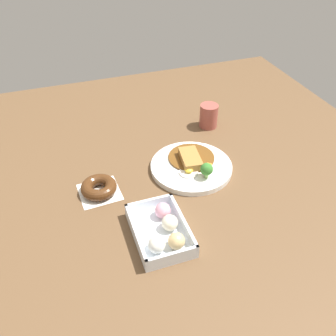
# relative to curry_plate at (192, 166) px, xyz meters

# --- Properties ---
(ground_plane) EXTENTS (1.60, 1.60, 0.00)m
(ground_plane) POSITION_rel_curry_plate_xyz_m (-0.04, 0.09, -0.01)
(ground_plane) COLOR brown
(curry_plate) EXTENTS (0.26, 0.26, 0.07)m
(curry_plate) POSITION_rel_curry_plate_xyz_m (0.00, 0.00, 0.00)
(curry_plate) COLOR white
(curry_plate) RESTS_ON ground_plane
(donut_box) EXTENTS (0.20, 0.14, 0.06)m
(donut_box) POSITION_rel_curry_plate_xyz_m (-0.24, 0.18, 0.01)
(donut_box) COLOR silver
(donut_box) RESTS_ON ground_plane
(chocolate_ring_donut) EXTENTS (0.13, 0.13, 0.04)m
(chocolate_ring_donut) POSITION_rel_curry_plate_xyz_m (-0.01, 0.30, 0.00)
(chocolate_ring_donut) COLOR white
(chocolate_ring_donut) RESTS_ON ground_plane
(coffee_mug) EXTENTS (0.07, 0.07, 0.09)m
(coffee_mug) POSITION_rel_curry_plate_xyz_m (0.22, -0.16, 0.03)
(coffee_mug) COLOR #9E4C42
(coffee_mug) RESTS_ON ground_plane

